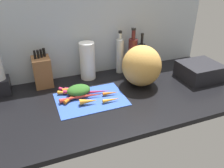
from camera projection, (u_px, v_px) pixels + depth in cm
name	position (u px, v px, depth cm)	size (l,w,h in cm)	color
ground_plane	(119.00, 96.00, 146.64)	(170.00, 80.00, 3.00)	black
wall_back	(98.00, 33.00, 163.16)	(170.00, 3.00, 60.00)	#ADB7C1
cutting_board	(91.00, 99.00, 140.17)	(41.93, 29.73, 0.80)	#2D51B7
carrot_0	(90.00, 96.00, 140.32)	(2.46, 2.46, 17.51)	red
carrot_1	(112.00, 100.00, 136.36)	(2.17, 2.17, 11.31)	orange
carrot_2	(68.00, 93.00, 143.39)	(2.31, 2.31, 13.49)	orange
carrot_3	(98.00, 92.00, 144.94)	(2.08, 2.08, 17.00)	#B2264C
carrot_4	(111.00, 93.00, 143.43)	(2.17, 2.17, 10.24)	orange
carrot_5	(73.00, 89.00, 147.02)	(2.98, 2.98, 13.55)	orange
carrot_6	(72.00, 92.00, 143.62)	(2.67, 2.67, 10.37)	#B2264C
carrot_7	(74.00, 96.00, 140.26)	(2.27, 2.27, 17.70)	orange
carrot_8	(78.00, 90.00, 146.26)	(2.84, 2.84, 16.42)	#B2264C
carrot_9	(72.00, 98.00, 137.26)	(2.81, 2.81, 15.82)	red
carrot_10	(70.00, 91.00, 145.03)	(2.10, 2.10, 17.44)	#B2264C
carrot_11	(78.00, 93.00, 143.04)	(2.21, 2.21, 12.27)	#B2264C
carrot_12	(89.00, 101.00, 133.65)	(3.57, 3.57, 10.46)	orange
carrot_greens_pile	(79.00, 90.00, 142.36)	(14.73, 11.33, 6.23)	#2D6023
winter_squash	(142.00, 66.00, 151.24)	(26.38, 26.13, 27.54)	gold
knife_block	(42.00, 72.00, 151.47)	(11.45, 12.95, 25.67)	brown
paper_towel_roll	(87.00, 61.00, 160.02)	(10.74, 10.74, 26.60)	white
bottle_0	(120.00, 55.00, 168.68)	(5.36, 5.36, 32.01)	silver
bottle_1	(133.00, 55.00, 168.78)	(6.74, 6.74, 34.14)	#471919
bottle_2	(141.00, 56.00, 175.97)	(5.34, 5.34, 28.30)	black
dish_rack	(200.00, 71.00, 163.28)	(27.14, 24.54, 11.28)	black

